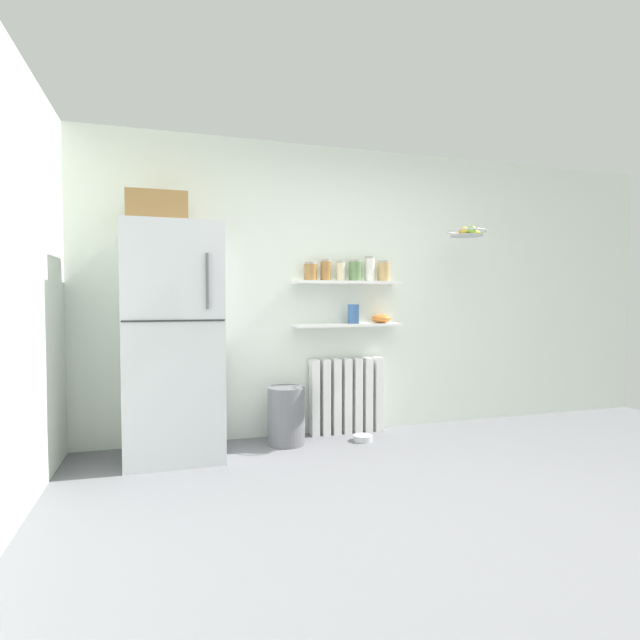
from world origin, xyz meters
The scene contains 17 objects.
ground_plane centered at (0.00, 0.50, 0.00)m, with size 7.04×7.04×0.00m, color slate.
back_wall centered at (0.00, 2.05, 1.30)m, with size 7.04×0.10×2.60m, color silver.
refrigerator centered at (-1.39, 1.67, 0.94)m, with size 0.72×0.70×2.00m.
radiator centered at (0.13, 1.92, 0.34)m, with size 0.68×0.12×0.68m.
wall_shelf_lower centered at (0.13, 1.89, 0.99)m, with size 0.98×0.22×0.03m, color white.
wall_shelf_upper centered at (0.13, 1.89, 1.37)m, with size 0.98×0.22×0.03m, color white.
storage_jar_0 centered at (-0.22, 1.89, 1.47)m, with size 0.11×0.11×0.16m.
storage_jar_1 centered at (-0.08, 1.89, 1.48)m, with size 0.10×0.10×0.19m.
storage_jar_2 centered at (0.06, 1.89, 1.47)m, with size 0.08×0.08×0.18m.
storage_jar_3 centered at (0.20, 1.89, 1.48)m, with size 0.12×0.12×0.19m.
storage_jar_4 centered at (0.34, 1.89, 1.50)m, with size 0.09×0.09×0.22m.
storage_jar_5 centered at (0.48, 1.89, 1.48)m, with size 0.11×0.11×0.19m.
vase centered at (0.18, 1.89, 1.09)m, with size 0.10×0.10×0.17m, color #38609E.
shelf_bowl centered at (0.45, 1.89, 1.04)m, with size 0.18×0.18×0.08m, color orange.
trash_bin centered at (-0.48, 1.73, 0.24)m, with size 0.31×0.31×0.48m, color slate.
pet_food_bowl centered at (0.17, 1.63, 0.03)m, with size 0.17×0.17×0.05m, color #B7B7BC.
hanging_fruit_basket centered at (1.16, 1.59, 1.83)m, with size 0.35×0.35×0.09m.
Camera 1 is at (-1.42, -2.29, 1.22)m, focal length 27.74 mm.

